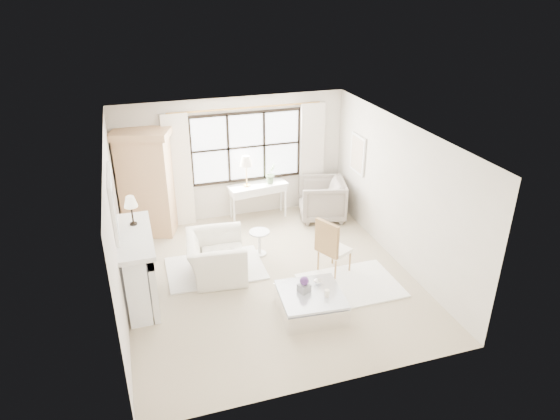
% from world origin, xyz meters
% --- Properties ---
extents(floor, '(5.50, 5.50, 0.00)m').
position_xyz_m(floor, '(0.00, 0.00, 0.00)').
color(floor, tan).
rests_on(floor, ground).
extents(ceiling, '(5.50, 5.50, 0.00)m').
position_xyz_m(ceiling, '(0.00, 0.00, 2.70)').
color(ceiling, white).
rests_on(ceiling, ground).
extents(wall_back, '(5.00, 0.00, 5.00)m').
position_xyz_m(wall_back, '(0.00, 2.75, 1.35)').
color(wall_back, beige).
rests_on(wall_back, ground).
extents(wall_front, '(5.00, 0.00, 5.00)m').
position_xyz_m(wall_front, '(0.00, -2.75, 1.35)').
color(wall_front, white).
rests_on(wall_front, ground).
extents(wall_left, '(0.00, 5.50, 5.50)m').
position_xyz_m(wall_left, '(-2.50, 0.00, 1.35)').
color(wall_left, beige).
rests_on(wall_left, ground).
extents(wall_right, '(0.00, 5.50, 5.50)m').
position_xyz_m(wall_right, '(2.50, 0.00, 1.35)').
color(wall_right, beige).
rests_on(wall_right, ground).
extents(window_pane, '(2.40, 0.02, 1.50)m').
position_xyz_m(window_pane, '(0.30, 2.73, 1.60)').
color(window_pane, silver).
rests_on(window_pane, wall_back).
extents(window_frame, '(2.50, 0.04, 1.50)m').
position_xyz_m(window_frame, '(0.30, 2.72, 1.60)').
color(window_frame, black).
rests_on(window_frame, wall_back).
extents(curtain_rod, '(3.30, 0.04, 0.04)m').
position_xyz_m(curtain_rod, '(0.30, 2.67, 2.47)').
color(curtain_rod, '#AF7E3D').
rests_on(curtain_rod, wall_back).
extents(curtain_left, '(0.55, 0.10, 2.47)m').
position_xyz_m(curtain_left, '(-1.20, 2.65, 1.24)').
color(curtain_left, white).
rests_on(curtain_left, ground).
extents(curtain_right, '(0.55, 0.10, 2.47)m').
position_xyz_m(curtain_right, '(1.80, 2.65, 1.24)').
color(curtain_right, beige).
rests_on(curtain_right, ground).
extents(fireplace, '(0.58, 1.66, 1.26)m').
position_xyz_m(fireplace, '(-2.27, 0.00, 0.65)').
color(fireplace, silver).
rests_on(fireplace, ground).
extents(mirror_frame, '(0.05, 1.15, 0.95)m').
position_xyz_m(mirror_frame, '(-2.47, 0.00, 1.84)').
color(mirror_frame, white).
rests_on(mirror_frame, wall_left).
extents(mirror_glass, '(0.02, 1.00, 0.80)m').
position_xyz_m(mirror_glass, '(-2.44, 0.00, 1.84)').
color(mirror_glass, silver).
rests_on(mirror_glass, wall_left).
extents(art_frame, '(0.04, 0.62, 0.82)m').
position_xyz_m(art_frame, '(2.47, 1.70, 1.55)').
color(art_frame, silver).
rests_on(art_frame, wall_right).
extents(art_canvas, '(0.01, 0.52, 0.72)m').
position_xyz_m(art_canvas, '(2.45, 1.70, 1.55)').
color(art_canvas, beige).
rests_on(art_canvas, wall_right).
extents(mantel_lamp, '(0.22, 0.22, 0.51)m').
position_xyz_m(mantel_lamp, '(-2.22, 0.35, 1.65)').
color(mantel_lamp, black).
rests_on(mantel_lamp, fireplace).
extents(armoire, '(1.28, 1.02, 2.24)m').
position_xyz_m(armoire, '(-1.89, 2.46, 1.14)').
color(armoire, tan).
rests_on(armoire, floor).
extents(console_table, '(1.35, 0.62, 0.80)m').
position_xyz_m(console_table, '(0.47, 2.47, 0.40)').
color(console_table, white).
rests_on(console_table, floor).
extents(console_lamp, '(0.28, 0.28, 0.69)m').
position_xyz_m(console_lamp, '(0.22, 2.46, 1.36)').
color(console_lamp, gold).
rests_on(console_lamp, console_table).
extents(orchid_plant, '(0.32, 0.31, 0.45)m').
position_xyz_m(orchid_plant, '(0.77, 2.47, 1.02)').
color(orchid_plant, '#5B7850').
rests_on(orchid_plant, console_table).
extents(side_table, '(0.40, 0.40, 0.51)m').
position_xyz_m(side_table, '(0.06, 0.86, 0.33)').
color(side_table, silver).
rests_on(side_table, floor).
extents(rug_left, '(1.80, 1.28, 0.03)m').
position_xyz_m(rug_left, '(-0.88, 0.58, 0.02)').
color(rug_left, silver).
rests_on(rug_left, floor).
extents(rug_right, '(1.68, 1.27, 0.03)m').
position_xyz_m(rug_right, '(1.30, -0.69, 0.02)').
color(rug_right, white).
rests_on(rug_right, floor).
extents(club_armchair, '(1.16, 1.29, 0.76)m').
position_xyz_m(club_armchair, '(-0.88, 0.38, 0.38)').
color(club_armchair, silver).
rests_on(club_armchair, floor).
extents(wingback_chair, '(1.20, 1.18, 0.90)m').
position_xyz_m(wingback_chair, '(1.82, 2.02, 0.45)').
color(wingback_chair, gray).
rests_on(wingback_chair, floor).
extents(french_chair, '(0.64, 0.64, 1.08)m').
position_xyz_m(french_chair, '(1.17, -0.17, 0.31)').
color(french_chair, '#A67A45').
rests_on(french_chair, floor).
extents(coffee_table, '(1.08, 1.08, 0.38)m').
position_xyz_m(coffee_table, '(0.35, -1.19, 0.18)').
color(coffee_table, white).
rests_on(coffee_table, floor).
extents(planter_box, '(0.22, 0.22, 0.13)m').
position_xyz_m(planter_box, '(0.26, -1.11, 0.44)').
color(planter_box, slate).
rests_on(planter_box, coffee_table).
extents(planter_flowers, '(0.15, 0.15, 0.15)m').
position_xyz_m(planter_flowers, '(0.26, -1.11, 0.58)').
color(planter_flowers, '#4F2A69').
rests_on(planter_flowers, planter_box).
extents(pillar_candle, '(0.08, 0.08, 0.12)m').
position_xyz_m(pillar_candle, '(0.55, -1.35, 0.44)').
color(pillar_candle, white).
rests_on(pillar_candle, coffee_table).
extents(coffee_vase, '(0.16, 0.16, 0.14)m').
position_xyz_m(coffee_vase, '(0.54, -0.98, 0.45)').
color(coffee_vase, white).
rests_on(coffee_vase, coffee_table).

